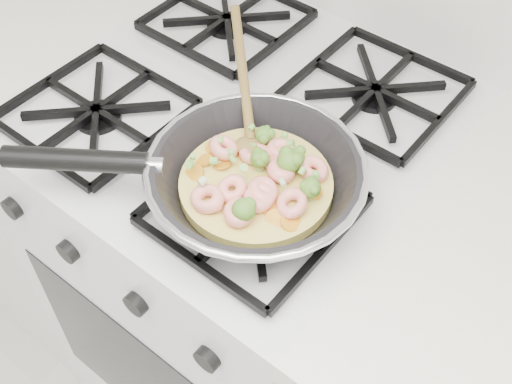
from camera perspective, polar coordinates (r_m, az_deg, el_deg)
The scene contains 3 objects.
stove at distance 1.33m, azimuth -1.18°, elevation -6.86°, with size 0.60×0.60×0.92m.
counter_left at distance 1.79m, azimuth -21.49°, elevation 6.86°, with size 1.00×0.60×0.90m.
skillet at distance 0.82m, azimuth -0.32°, elevation 1.27°, with size 0.42×0.41×0.09m.
Camera 1 is at (0.48, 1.14, 1.57)m, focal length 45.25 mm.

